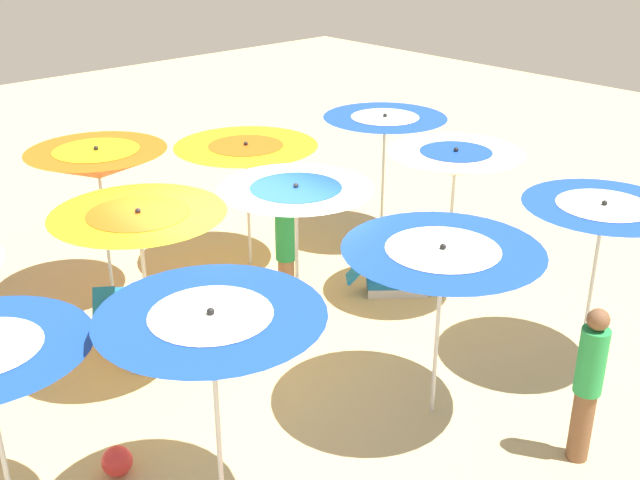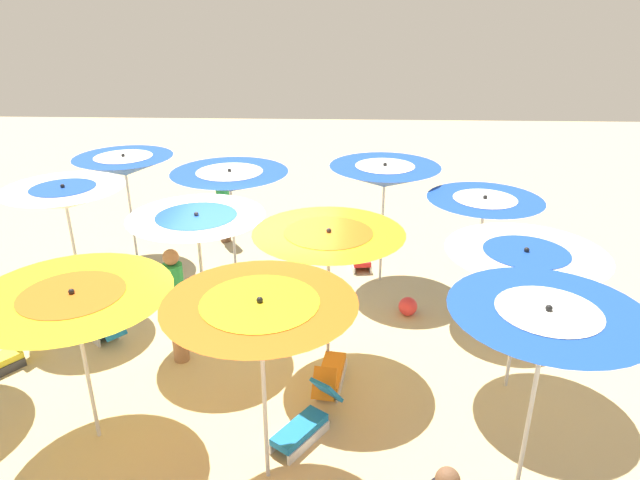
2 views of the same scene
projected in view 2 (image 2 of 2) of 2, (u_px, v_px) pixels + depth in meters
ground at (260, 343)px, 9.32m from camera, size 37.10×37.10×0.04m
beach_umbrella_0 at (545, 329)px, 5.64m from camera, size 1.97×1.97×2.44m
beach_umbrella_1 at (524, 264)px, 7.50m from camera, size 2.11×2.11×2.20m
beach_umbrella_2 at (484, 207)px, 9.44m from camera, size 1.92×1.92×2.20m
beach_umbrella_3 at (261, 320)px, 5.87m from camera, size 2.03×2.03×2.40m
beach_umbrella_4 at (329, 244)px, 7.95m from camera, size 2.14×2.14×2.26m
beach_umbrella_5 at (385, 176)px, 10.51m from camera, size 2.06×2.06×2.41m
beach_umbrella_6 at (74, 306)px, 6.57m from camera, size 2.29×2.29×2.13m
beach_umbrella_7 at (197, 227)px, 8.58m from camera, size 2.07×2.07×2.25m
beach_umbrella_8 at (230, 181)px, 10.89m from camera, size 2.25×2.25×2.21m
beach_umbrella_10 at (65, 198)px, 9.29m from camera, size 1.96×1.96×2.42m
beach_umbrella_11 at (124, 166)px, 11.52m from camera, size 1.98×1.98×2.31m
lounger_1 at (305, 423)px, 7.22m from camera, size 1.12×0.93×0.67m
lounger_2 at (358, 253)px, 12.07m from camera, size 1.44×0.56×0.58m
lounger_3 at (330, 375)px, 8.17m from camera, size 1.21×0.50×0.60m
lounger_4 at (97, 324)px, 9.42m from camera, size 1.09×1.19×0.61m
beachgoer_1 at (176, 303)px, 8.47m from camera, size 0.30×0.30×1.88m
beachgoer_2 at (223, 201)px, 12.79m from camera, size 0.30×0.30×1.86m
beach_ball at (408, 306)px, 10.04m from camera, size 0.33×0.33×0.33m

